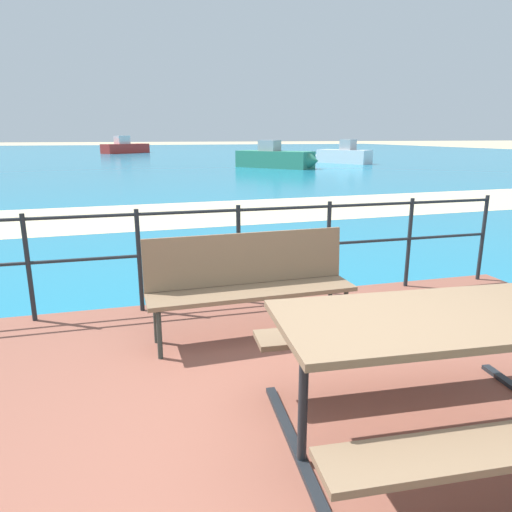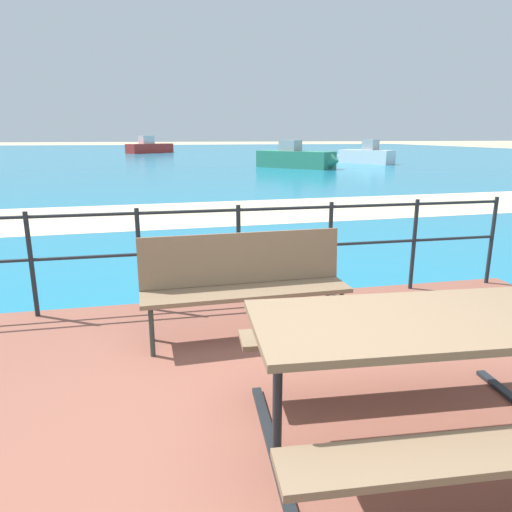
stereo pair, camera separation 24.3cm
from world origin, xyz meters
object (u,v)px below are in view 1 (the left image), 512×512
Objects in this scene: boat_mid at (276,158)px; boat_far at (126,147)px; park_bench at (250,277)px; picnic_table at (453,345)px; boat_near at (342,155)px.

boat_mid is 0.89× the size of boat_far.
boat_far is (-7.78, 23.59, 0.03)m from boat_mid.
park_bench is 0.36× the size of boat_far.
boat_far is (-1.65, 46.08, -0.12)m from picnic_table.
boat_mid is (6.80, 20.77, -0.07)m from park_bench.
boat_mid is at bearing -111.89° from boat_far.
picnic_table is 46.11m from boat_far.
boat_mid is at bearing 70.09° from park_bench.
boat_mid is 24.84m from boat_far.
park_bench is 44.37m from boat_far.
boat_far is (-13.04, 20.67, 0.05)m from boat_near.
boat_near is (12.06, 23.69, -0.08)m from park_bench.
boat_mid is at bearing 86.63° from boat_near.
boat_far reaches higher than boat_near.
boat_near is 6.02m from boat_mid.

